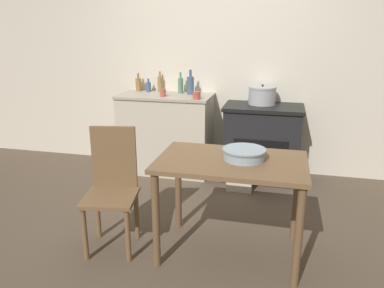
{
  "coord_description": "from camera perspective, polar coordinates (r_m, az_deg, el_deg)",
  "views": [
    {
      "loc": [
        0.83,
        -2.95,
        1.7
      ],
      "look_at": [
        0.0,
        0.46,
        0.62
      ],
      "focal_mm": 35.0,
      "sensor_mm": 36.0,
      "label": 1
    }
  ],
  "objects": [
    {
      "name": "wall_back",
      "position": [
        4.63,
        3.36,
        11.81
      ],
      "size": [
        8.0,
        0.07,
        2.55
      ],
      "color": "beige",
      "rests_on": "ground_plane"
    },
    {
      "name": "bottle_center_left",
      "position": [
        4.72,
        -4.9,
        9.15
      ],
      "size": [
        0.06,
        0.06,
        0.24
      ],
      "color": "olive",
      "rests_on": "counter_cabinet"
    },
    {
      "name": "ground_plane",
      "position": [
        3.5,
        -1.81,
        -11.95
      ],
      "size": [
        14.0,
        14.0,
        0.0
      ],
      "primitive_type": "plane",
      "color": "brown"
    },
    {
      "name": "bottle_center",
      "position": [
        4.78,
        -8.16,
        9.01
      ],
      "size": [
        0.07,
        0.07,
        0.22
      ],
      "color": "olive",
      "rests_on": "counter_cabinet"
    },
    {
      "name": "stock_pot",
      "position": [
        4.38,
        10.63,
        7.31
      ],
      "size": [
        0.32,
        0.32,
        0.23
      ],
      "color": "#A8A8AD",
      "rests_on": "stove"
    },
    {
      "name": "cup_center_right",
      "position": [
        4.35,
        -4.47,
        7.79
      ],
      "size": [
        0.07,
        0.07,
        0.09
      ],
      "primitive_type": "cylinder",
      "color": "#B74C42",
      "rests_on": "counter_cabinet"
    },
    {
      "name": "bottle_mid_left",
      "position": [
        4.72,
        -6.65,
        8.69
      ],
      "size": [
        0.06,
        0.06,
        0.16
      ],
      "color": "#3D5675",
      "rests_on": "counter_cabinet"
    },
    {
      "name": "stove",
      "position": [
        4.42,
        10.6,
        0.24
      ],
      "size": [
        0.89,
        0.57,
        0.88
      ],
      "color": "black",
      "rests_on": "ground_plane"
    },
    {
      "name": "mixing_bowl_large",
      "position": [
        2.78,
        7.95,
        -1.43
      ],
      "size": [
        0.32,
        0.32,
        0.08
      ],
      "color": "#93A8B2",
      "rests_on": "work_table"
    },
    {
      "name": "counter_cabinet",
      "position": [
        4.59,
        -3.94,
        1.65
      ],
      "size": [
        1.11,
        0.59,
        0.96
      ],
      "color": "beige",
      "rests_on": "ground_plane"
    },
    {
      "name": "flour_sack",
      "position": [
        4.14,
        7.31,
        -4.56
      ],
      "size": [
        0.27,
        0.19,
        0.36
      ],
      "primitive_type": "cube",
      "color": "beige",
      "rests_on": "ground_plane"
    },
    {
      "name": "bottle_far_left",
      "position": [
        4.57,
        -1.75,
        8.96
      ],
      "size": [
        0.06,
        0.06,
        0.25
      ],
      "color": "#517F5B",
      "rests_on": "counter_cabinet"
    },
    {
      "name": "work_table",
      "position": [
        2.82,
        5.96,
        -4.66
      ],
      "size": [
        1.1,
        0.7,
        0.78
      ],
      "color": "brown",
      "rests_on": "ground_plane"
    },
    {
      "name": "chair",
      "position": [
        3.05,
        -12.06,
        -6.26
      ],
      "size": [
        0.47,
        0.47,
        0.97
      ],
      "rotation": [
        0.0,
        0.0,
        0.18
      ],
      "color": "brown",
      "rests_on": "ground_plane"
    },
    {
      "name": "bottle_left",
      "position": [
        4.48,
        -0.24,
        9.0
      ],
      "size": [
        0.08,
        0.08,
        0.29
      ],
      "color": "#3D5675",
      "rests_on": "counter_cabinet"
    },
    {
      "name": "cup_mid_right",
      "position": [
        4.16,
        0.71,
        7.41
      ],
      "size": [
        0.09,
        0.09,
        0.09
      ],
      "primitive_type": "cylinder",
      "color": "#B74C42",
      "rests_on": "counter_cabinet"
    }
  ]
}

